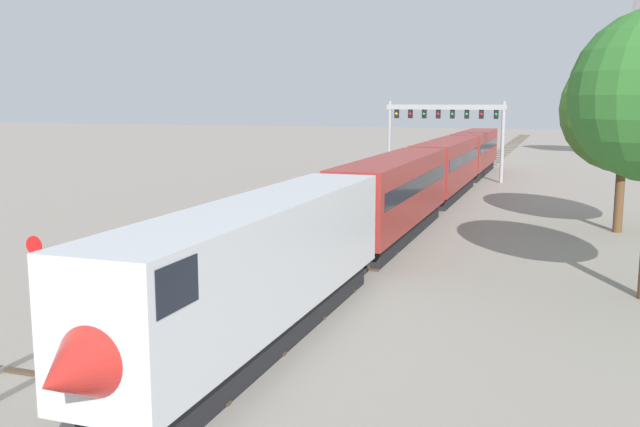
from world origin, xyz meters
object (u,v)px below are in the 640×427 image
object	(u,v)px
signal_gantry	(445,122)
trackside_tree_left	(625,110)
passenger_train	(426,177)
stop_sign	(35,261)

from	to	relation	value
signal_gantry	trackside_tree_left	xyz separation A→B (m)	(15.01, -25.33, 1.55)
passenger_train	stop_sign	xyz separation A→B (m)	(-10.00, -28.79, -0.73)
trackside_tree_left	stop_sign	bearing A→B (deg)	-132.19
stop_sign	trackside_tree_left	world-z (taller)	trackside_tree_left
passenger_train	trackside_tree_left	distance (m)	14.18
signal_gantry	trackside_tree_left	size ratio (longest dim) A/B	1.06
passenger_train	signal_gantry	size ratio (longest dim) A/B	6.46
stop_sign	trackside_tree_left	xyz separation A→B (m)	(22.76, 25.11, 5.69)
passenger_train	trackside_tree_left	world-z (taller)	trackside_tree_left
passenger_train	trackside_tree_left	xyz separation A→B (m)	(12.76, -3.68, 4.96)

